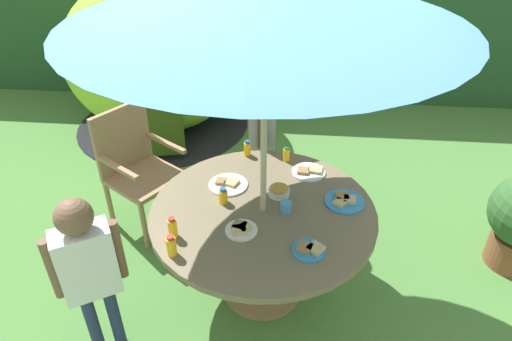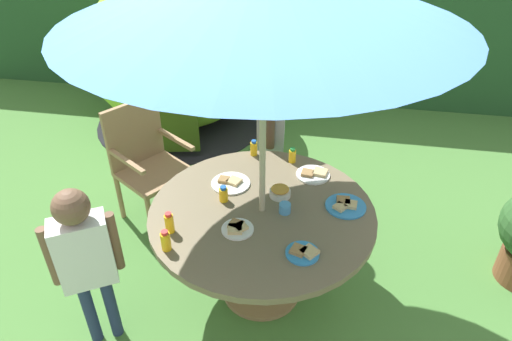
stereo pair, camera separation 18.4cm
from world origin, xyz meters
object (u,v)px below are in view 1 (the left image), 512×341
(garden_table, at_px, (263,224))
(dome_tent, at_px, (155,56))
(child_in_white_shirt, at_px, (87,262))
(snack_bowl, at_px, (279,190))
(plate_front_edge, at_px, (309,171))
(juice_bottle_far_left, at_px, (247,148))
(juice_bottle_mid_right, at_px, (173,228))
(cup_near, at_px, (286,207))
(juice_bottle_far_right, at_px, (171,246))
(plate_center_back, at_px, (310,249))
(juice_bottle_near_right, at_px, (223,196))
(plate_mid_left, at_px, (345,201))
(child_in_grey_shirt, at_px, (262,109))
(wooden_chair, at_px, (136,163))
(plate_center_front, at_px, (241,229))
(plate_back_edge, at_px, (228,184))
(juice_bottle_near_left, at_px, (286,154))

(garden_table, distance_m, dome_tent, 2.64)
(child_in_white_shirt, relative_size, snack_bowl, 8.30)
(plate_front_edge, distance_m, juice_bottle_far_left, 0.48)
(dome_tent, xyz_separation_m, juice_bottle_mid_right, (0.82, -2.57, -0.03))
(snack_bowl, xyz_separation_m, cup_near, (0.05, -0.16, -0.00))
(juice_bottle_far_right, bearing_deg, plate_center_back, 7.07)
(dome_tent, bearing_deg, juice_bottle_mid_right, -84.69)
(cup_near, bearing_deg, juice_bottle_near_right, 172.39)
(snack_bowl, distance_m, juice_bottle_mid_right, 0.72)
(plate_mid_left, relative_size, juice_bottle_far_right, 1.95)
(dome_tent, relative_size, juice_bottle_far_right, 17.76)
(plate_front_edge, xyz_separation_m, juice_bottle_far_right, (-0.73, -0.84, 0.05))
(child_in_grey_shirt, bearing_deg, garden_table, 0.00)
(plate_center_back, relative_size, juice_bottle_near_right, 1.75)
(wooden_chair, bearing_deg, plate_center_front, -100.28)
(garden_table, bearing_deg, juice_bottle_far_right, -136.93)
(child_in_white_shirt, bearing_deg, juice_bottle_far_left, 26.76)
(garden_table, xyz_separation_m, juice_bottle_near_right, (-0.25, 0.05, 0.16))
(child_in_grey_shirt, xyz_separation_m, cup_near, (0.22, -0.97, -0.16))
(child_in_grey_shirt, relative_size, plate_front_edge, 6.20)
(dome_tent, bearing_deg, plate_mid_left, -62.92)
(juice_bottle_far_left, bearing_deg, plate_mid_left, -36.95)
(plate_center_front, height_order, juice_bottle_mid_right, juice_bottle_mid_right)
(child_in_white_shirt, height_order, plate_mid_left, child_in_white_shirt)
(juice_bottle_mid_right, bearing_deg, plate_front_edge, 42.75)
(dome_tent, bearing_deg, plate_center_back, -71.40)
(plate_front_edge, bearing_deg, juice_bottle_near_right, -144.87)
(plate_back_edge, distance_m, juice_bottle_near_left, 0.50)
(juice_bottle_far_right, bearing_deg, child_in_white_shirt, -166.55)
(plate_center_front, xyz_separation_m, cup_near, (0.25, 0.20, 0.02))
(garden_table, distance_m, juice_bottle_far_right, 0.64)
(dome_tent, distance_m, juice_bottle_far_left, 2.03)
(plate_center_front, relative_size, juice_bottle_near_left, 1.68)
(plate_mid_left, xyz_separation_m, juice_bottle_mid_right, (-0.97, -0.40, 0.05))
(plate_center_front, xyz_separation_m, plate_front_edge, (0.39, 0.62, -0.00))
(wooden_chair, relative_size, child_in_grey_shirt, 0.68)
(garden_table, xyz_separation_m, dome_tent, (-1.30, 2.29, 0.20))
(garden_table, bearing_deg, plate_mid_left, 13.19)
(plate_front_edge, bearing_deg, plate_mid_left, -54.69)
(child_in_white_shirt, height_order, juice_bottle_far_right, child_in_white_shirt)
(child_in_white_shirt, xyz_separation_m, plate_mid_left, (1.37, 0.64, 0.01))
(wooden_chair, distance_m, plate_center_front, 1.30)
(garden_table, xyz_separation_m, juice_bottle_near_left, (0.12, 0.56, 0.16))
(plate_mid_left, bearing_deg, juice_bottle_far_left, 143.05)
(child_in_grey_shirt, xyz_separation_m, plate_center_front, (-0.02, -1.17, -0.18))
(plate_center_front, bearing_deg, child_in_white_shirt, -157.50)
(juice_bottle_near_right, bearing_deg, juice_bottle_mid_right, -125.01)
(child_in_white_shirt, bearing_deg, wooden_chair, 66.48)
(juice_bottle_near_left, bearing_deg, dome_tent, 129.27)
(wooden_chair, distance_m, juice_bottle_near_left, 1.18)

